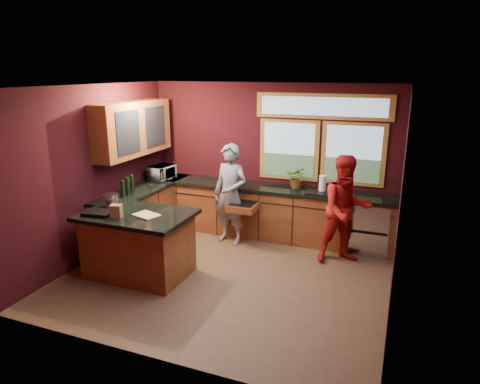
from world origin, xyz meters
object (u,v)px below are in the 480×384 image
Objects in this scene: person_red at (346,210)px; cutting_board at (146,215)px; island at (139,243)px; person_grey at (230,194)px; stock_pot at (111,200)px.

cutting_board is at bearing -178.04° from person_red.
island is 0.90× the size of person_grey.
stock_pot is (-0.75, 0.20, 0.08)m from cutting_board.
cutting_board is 0.78m from stock_pot.
person_grey reaches higher than person_red.
island is 0.80m from stock_pot.
island is at bearing 179.22° from person_red.
person_grey is at bearing 47.86° from stock_pot.
cutting_board reaches higher than island.
cutting_board is at bearing -14.04° from island.
stock_pot is (-3.27, -1.39, 0.19)m from person_red.
person_grey is 1.99m from stock_pot.
person_grey is at bearing 70.90° from cutting_board.
person_red is at bearing 29.47° from island.
island is 6.46× the size of stock_pot.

